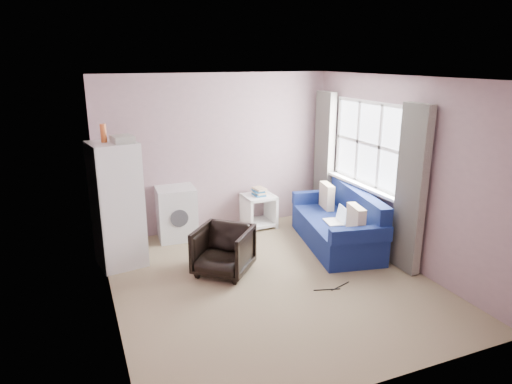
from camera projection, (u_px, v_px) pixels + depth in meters
room at (272, 185)px, 5.45m from camera, size 3.84×4.24×2.54m
armchair at (223, 248)px, 5.90m from camera, size 0.92×0.92×0.69m
fridge at (117, 204)px, 6.02m from camera, size 0.68×0.67×1.92m
washing_machine at (176, 211)px, 7.06m from camera, size 0.61×0.62×0.82m
side_table at (259, 208)px, 7.56m from camera, size 0.50×0.50×0.67m
sofa at (340, 226)px, 6.81m from camera, size 1.19×2.00×0.84m
window_dressing at (362, 171)px, 6.75m from camera, size 0.17×2.62×2.18m
floor_cables at (334, 288)px, 5.58m from camera, size 0.52×0.13×0.01m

